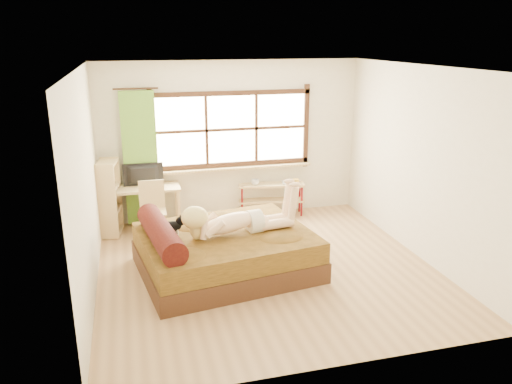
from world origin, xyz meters
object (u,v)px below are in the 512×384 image
object	(u,v)px
woman	(237,209)
bookshelf	(109,198)
kitten	(170,225)
desk	(145,193)
pipe_shelf	(272,192)
bed	(222,251)
chair	(153,206)

from	to	relation	value
woman	bookshelf	world-z (taller)	woman
woman	kitten	size ratio (longest dim) A/B	4.67
desk	pipe_shelf	size ratio (longest dim) A/B	0.98
bed	pipe_shelf	distance (m)	2.39
bookshelf	pipe_shelf	bearing A→B (deg)	13.24
bookshelf	desk	bearing A→B (deg)	19.62
woman	pipe_shelf	distance (m)	2.37
chair	woman	bearing A→B (deg)	-55.72
desk	bookshelf	bearing A→B (deg)	-167.94
chair	bed	bearing A→B (deg)	-60.64
woman	chair	xyz separation A→B (m)	(-1.03, 1.56, -0.39)
chair	pipe_shelf	world-z (taller)	chair
kitten	bookshelf	distance (m)	1.86
bed	woman	distance (m)	0.63
desk	bookshelf	size ratio (longest dim) A/B	0.96
bed	bookshelf	world-z (taller)	bookshelf
pipe_shelf	bookshelf	distance (m)	2.78
bed	chair	bearing A→B (deg)	109.77
woman	bookshelf	bearing A→B (deg)	124.05
desk	pipe_shelf	bearing A→B (deg)	4.07
woman	pipe_shelf	xyz separation A→B (m)	(1.08, 2.05, -0.47)
chair	bookshelf	size ratio (longest dim) A/B	0.74
desk	chair	xyz separation A→B (m)	(0.10, -0.37, -0.12)
woman	pipe_shelf	size ratio (longest dim) A/B	1.32
kitten	pipe_shelf	bearing A→B (deg)	35.65
kitten	desk	xyz separation A→B (m)	(-0.26, 1.78, -0.07)
bed	woman	xyz separation A→B (m)	(0.20, -0.04, 0.59)
kitten	desk	world-z (taller)	kitten
bed	pipe_shelf	xyz separation A→B (m)	(1.29, 2.01, 0.12)
kitten	bookshelf	bearing A→B (deg)	107.22
pipe_shelf	desk	bearing A→B (deg)	-167.12
bookshelf	bed	bearing A→B (deg)	-41.84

